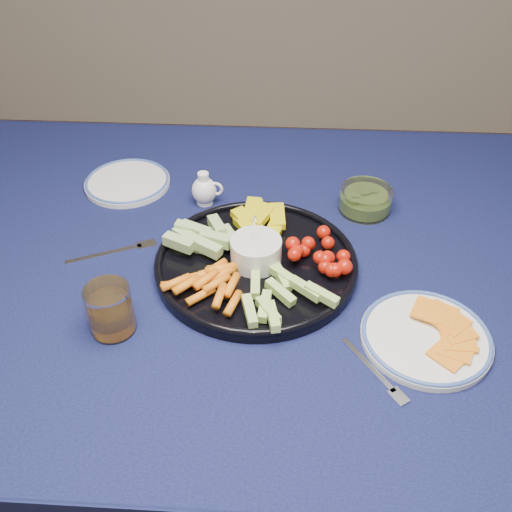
# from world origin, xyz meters

# --- Properties ---
(dining_table) EXTENTS (1.67, 1.07, 0.75)m
(dining_table) POSITION_xyz_m (0.00, 0.00, 0.66)
(dining_table) COLOR #4F311A
(dining_table) RESTS_ON ground
(crudite_platter) EXTENTS (0.39, 0.39, 0.12)m
(crudite_platter) POSITION_xyz_m (-0.05, -0.05, 0.77)
(crudite_platter) COLOR black
(crudite_platter) RESTS_ON dining_table
(creamer_pitcher) EXTENTS (0.07, 0.05, 0.08)m
(creamer_pitcher) POSITION_xyz_m (-0.18, 0.17, 0.78)
(creamer_pitcher) COLOR white
(creamer_pitcher) RESTS_ON dining_table
(pickle_bowl) EXTENTS (0.11, 0.11, 0.05)m
(pickle_bowl) POSITION_xyz_m (0.18, 0.16, 0.77)
(pickle_bowl) COLOR white
(pickle_bowl) RESTS_ON dining_table
(cheese_plate) EXTENTS (0.22, 0.22, 0.03)m
(cheese_plate) POSITION_xyz_m (0.25, -0.22, 0.76)
(cheese_plate) COLOR white
(cheese_plate) RESTS_ON dining_table
(juice_tumbler) EXTENTS (0.08, 0.08, 0.09)m
(juice_tumbler) POSITION_xyz_m (-0.28, -0.22, 0.79)
(juice_tumbler) COLOR white
(juice_tumbler) RESTS_ON dining_table
(fork_left) EXTENTS (0.17, 0.09, 0.00)m
(fork_left) POSITION_xyz_m (-0.33, -0.02, 0.75)
(fork_left) COLOR white
(fork_left) RESTS_ON dining_table
(fork_right) EXTENTS (0.10, 0.13, 0.00)m
(fork_right) POSITION_xyz_m (0.16, -0.30, 0.75)
(fork_right) COLOR white
(fork_right) RESTS_ON dining_table
(side_plate_extra) EXTENTS (0.20, 0.20, 0.02)m
(side_plate_extra) POSITION_xyz_m (-0.37, 0.23, 0.75)
(side_plate_extra) COLOR white
(side_plate_extra) RESTS_ON dining_table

